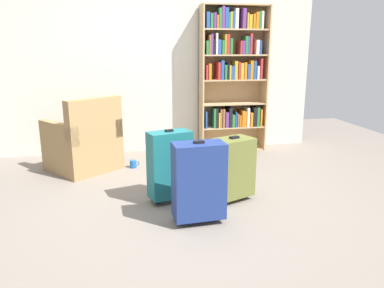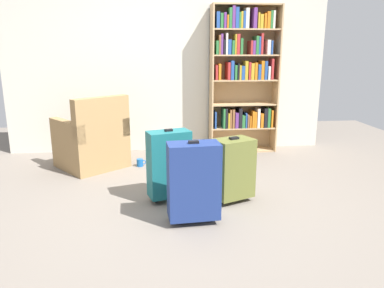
# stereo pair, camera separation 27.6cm
# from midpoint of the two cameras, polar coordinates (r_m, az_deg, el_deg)

# --- Properties ---
(ground_plane) EXTENTS (7.85, 7.85, 0.00)m
(ground_plane) POSITION_cam_midpoint_polar(r_m,az_deg,el_deg) (3.55, -3.99, -9.57)
(ground_plane) COLOR slate
(back_wall) EXTENTS (4.49, 0.10, 2.60)m
(back_wall) POSITION_cam_midpoint_polar(r_m,az_deg,el_deg) (5.34, -6.92, 12.81)
(back_wall) COLOR beige
(back_wall) RESTS_ON ground
(bookshelf) EXTENTS (0.94, 0.30, 2.01)m
(bookshelf) POSITION_cam_midpoint_polar(r_m,az_deg,el_deg) (5.31, 4.79, 10.85)
(bookshelf) COLOR tan
(bookshelf) RESTS_ON ground
(armchair) EXTENTS (0.98, 0.98, 0.90)m
(armchair) POSITION_cam_midpoint_polar(r_m,az_deg,el_deg) (4.71, -17.81, -0.09)
(armchair) COLOR #9E7A4C
(armchair) RESTS_ON ground
(mug) EXTENTS (0.12, 0.08, 0.10)m
(mug) POSITION_cam_midpoint_polar(r_m,az_deg,el_deg) (4.71, -10.66, -3.04)
(mug) COLOR #1959A5
(mug) RESTS_ON ground
(suitcase_teal) EXTENTS (0.44, 0.31, 0.71)m
(suitcase_teal) POSITION_cam_midpoint_polar(r_m,az_deg,el_deg) (3.56, -5.66, -3.18)
(suitcase_teal) COLOR #19666B
(suitcase_teal) RESTS_ON ground
(suitcase_olive) EXTENTS (0.43, 0.37, 0.64)m
(suitcase_olive) POSITION_cam_midpoint_polar(r_m,az_deg,el_deg) (3.59, 4.19, -3.59)
(suitcase_olive) COLOR brown
(suitcase_olive) RESTS_ON ground
(suitcase_navy_blue) EXTENTS (0.44, 0.26, 0.72)m
(suitcase_navy_blue) POSITION_cam_midpoint_polar(r_m,az_deg,el_deg) (3.11, -1.50, -5.69)
(suitcase_navy_blue) COLOR navy
(suitcase_navy_blue) RESTS_ON ground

